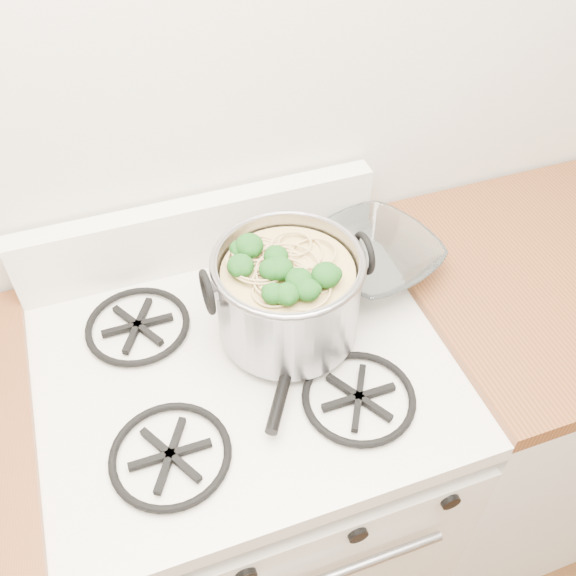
% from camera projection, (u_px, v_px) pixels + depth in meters
% --- Properties ---
extents(gas_range, '(0.76, 0.66, 0.92)m').
position_uv_depth(gas_range, '(253.00, 483.00, 1.53)').
color(gas_range, white).
rests_on(gas_range, ground).
extents(counter_left, '(0.25, 0.65, 0.92)m').
position_uv_depth(counter_left, '(32.00, 548.00, 1.40)').
color(counter_left, silver).
rests_on(counter_left, ground).
extents(counter_right, '(1.00, 0.65, 0.92)m').
position_uv_depth(counter_right, '(564.00, 376.00, 1.73)').
color(counter_right, silver).
rests_on(counter_right, ground).
extents(stock_pot, '(0.31, 0.28, 0.19)m').
position_uv_depth(stock_pot, '(288.00, 294.00, 1.17)').
color(stock_pot, gray).
rests_on(stock_pot, gas_range).
extents(spatula, '(0.41, 0.42, 0.02)m').
position_uv_depth(spatula, '(301.00, 319.00, 1.24)').
color(spatula, black).
rests_on(spatula, gas_range).
extents(glass_bowl, '(0.13, 0.13, 0.03)m').
position_uv_depth(glass_bowl, '(372.00, 263.00, 1.34)').
color(glass_bowl, white).
rests_on(glass_bowl, gas_range).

